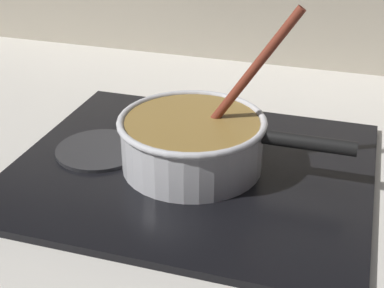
% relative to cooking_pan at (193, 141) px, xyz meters
% --- Properties ---
extents(ground, '(2.40, 1.60, 0.04)m').
position_rel_cooking_pan_xyz_m(ground, '(0.03, -0.24, -0.08)').
color(ground, beige).
extents(hob_plate, '(0.56, 0.48, 0.01)m').
position_rel_cooking_pan_xyz_m(hob_plate, '(-0.00, -0.00, -0.05)').
color(hob_plate, black).
rests_on(hob_plate, ground).
extents(burner_ring, '(0.20, 0.20, 0.01)m').
position_rel_cooking_pan_xyz_m(burner_ring, '(-0.00, -0.00, -0.04)').
color(burner_ring, '#592D0C').
rests_on(burner_ring, hob_plate).
extents(spare_burner, '(0.14, 0.14, 0.01)m').
position_rel_cooking_pan_xyz_m(spare_burner, '(-0.16, -0.00, -0.04)').
color(spare_burner, '#262628').
rests_on(spare_burner, hob_plate).
extents(cooking_pan, '(0.36, 0.23, 0.26)m').
position_rel_cooking_pan_xyz_m(cooking_pan, '(0.00, 0.00, 0.00)').
color(cooking_pan, silver).
rests_on(cooking_pan, hob_plate).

